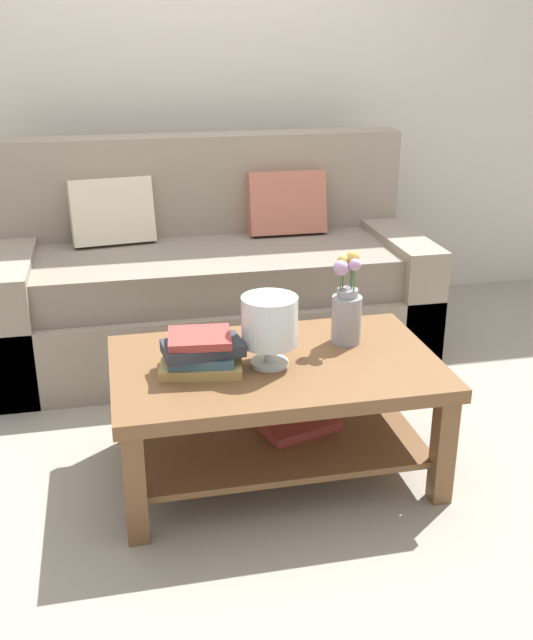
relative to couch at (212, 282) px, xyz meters
The scene contains 7 objects.
ground_plane 0.99m from the couch, 91.16° to the right, with size 10.00×10.00×0.00m, color gray.
back_wall 1.23m from the couch, 91.44° to the left, with size 6.40×0.12×2.70m, color beige.
couch is the anchor object (origin of this frame).
coffee_table 1.19m from the couch, 87.11° to the right, with size 1.17×0.72×0.46m.
book_stack_main 1.24m from the couch, 99.86° to the right, with size 0.31×0.23×0.14m.
glass_hurricane_vase 1.24m from the couch, 88.61° to the right, with size 0.20×0.20×0.25m.
flower_pitcher 1.15m from the couch, 71.74° to the right, with size 0.12×0.11×0.36m.
Camera 1 is at (-0.47, -2.63, 1.57)m, focal length 41.75 mm.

